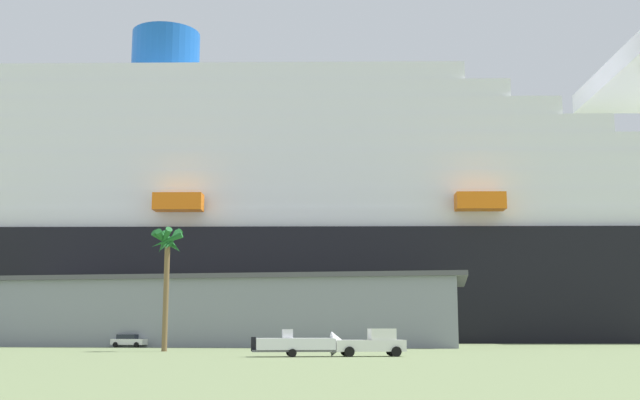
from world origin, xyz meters
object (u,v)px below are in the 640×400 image
Objects in this scene: parked_car_white_van at (130,341)px; parked_car_yellow_taxi at (339,340)px; pickup_truck at (373,343)px; small_boat_on_trailer at (305,344)px; cruise_ship at (315,238)px; palm_tree at (167,251)px.

parked_car_yellow_taxi is at bearing 10.84° from parked_car_white_van.
pickup_truck is at bearing -80.11° from parked_car_yellow_taxi.
pickup_truck is 1.21× the size of parked_car_yellow_taxi.
small_boat_on_trailer reaches higher than parked_car_yellow_taxi.
cruise_ship reaches higher than palm_tree.
cruise_ship is 83.91m from small_boat_on_trailer.
cruise_ship is at bearing 96.76° from small_boat_on_trailer.
pickup_truck is 5.46m from small_boat_on_trailer.
parked_car_yellow_taxi is at bearing 99.89° from pickup_truck.
parked_car_yellow_taxi is at bearing 55.71° from palm_tree.
cruise_ship is 53.82× the size of parked_car_white_van.
cruise_ship is at bearing 101.12° from parked_car_yellow_taxi.
pickup_truck is at bearing 13.94° from small_boat_on_trailer.
parked_car_white_van is (-16.63, -49.50, -18.35)m from cruise_ship.
palm_tree is at bearing -60.02° from parked_car_white_van.
small_boat_on_trailer is (9.64, -81.33, -18.22)m from cruise_ship.
parked_car_yellow_taxi is (-0.87, 36.70, -0.12)m from small_boat_on_trailer.
small_boat_on_trailer is at bearing -41.51° from palm_tree.
pickup_truck is 43.91m from parked_car_white_van.
small_boat_on_trailer is 41.28m from parked_car_white_van.
small_boat_on_trailer is (-5.30, -1.31, -0.09)m from pickup_truck.
small_boat_on_trailer is at bearing -166.06° from pickup_truck.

